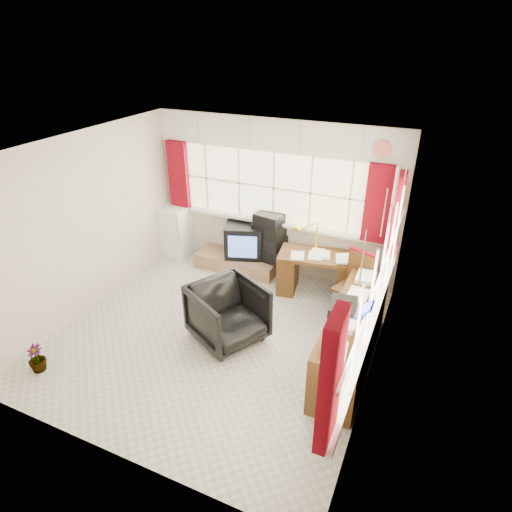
# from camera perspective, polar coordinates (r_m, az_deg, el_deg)

# --- Properties ---
(ground) EXTENTS (4.00, 4.00, 0.00)m
(ground) POSITION_cam_1_polar(r_m,az_deg,el_deg) (5.87, -5.19, -10.48)
(ground) COLOR beige
(ground) RESTS_ON ground
(room_walls) EXTENTS (4.00, 4.00, 4.00)m
(room_walls) POSITION_cam_1_polar(r_m,az_deg,el_deg) (5.07, -5.91, 2.87)
(room_walls) COLOR beige
(room_walls) RESTS_ON ground
(window_back) EXTENTS (3.70, 0.12, 3.60)m
(window_back) POSITION_cam_1_polar(r_m,az_deg,el_deg) (6.90, 2.22, 5.03)
(window_back) COLOR #FFF7C9
(window_back) RESTS_ON room_walls
(window_right) EXTENTS (0.12, 3.70, 3.60)m
(window_right) POSITION_cam_1_polar(r_m,az_deg,el_deg) (4.81, 15.25, -7.25)
(window_right) COLOR #FFF7C9
(window_right) RESTS_ON room_walls
(curtains) EXTENTS (3.83, 3.83, 1.15)m
(curtains) POSITION_cam_1_polar(r_m,az_deg,el_deg) (5.53, 7.28, 4.53)
(curtains) COLOR maroon
(curtains) RESTS_ON room_walls
(overhead_cabinets) EXTENTS (3.98, 3.98, 0.48)m
(overhead_cabinets) POSITION_cam_1_polar(r_m,az_deg,el_deg) (5.31, 8.56, 12.52)
(overhead_cabinets) COLOR white
(overhead_cabinets) RESTS_ON room_walls
(desk) EXTENTS (1.24, 0.76, 0.71)m
(desk) POSITION_cam_1_polar(r_m,az_deg,el_deg) (6.57, 8.13, -2.10)
(desk) COLOR #513013
(desk) RESTS_ON ground
(desk_lamp) EXTENTS (0.19, 0.17, 0.47)m
(desk_lamp) POSITION_cam_1_polar(r_m,az_deg,el_deg) (6.42, 8.15, 3.42)
(desk_lamp) COLOR yellow
(desk_lamp) RESTS_ON desk
(task_chair) EXTENTS (0.54, 0.56, 1.01)m
(task_chair) POSITION_cam_1_polar(r_m,az_deg,el_deg) (6.07, 13.21, -3.62)
(task_chair) COLOR black
(task_chair) RESTS_ON ground
(office_chair) EXTENTS (1.16, 1.15, 0.79)m
(office_chair) POSITION_cam_1_polar(r_m,az_deg,el_deg) (5.58, -3.78, -7.65)
(office_chair) COLOR black
(office_chair) RESTS_ON ground
(radiator) EXTENTS (0.44, 0.29, 0.62)m
(radiator) POSITION_cam_1_polar(r_m,az_deg,el_deg) (6.04, -4.22, -6.25)
(radiator) COLOR white
(radiator) RESTS_ON ground
(credenza) EXTENTS (0.50, 2.00, 0.85)m
(credenza) POSITION_cam_1_polar(r_m,az_deg,el_deg) (5.32, 12.59, -10.48)
(credenza) COLOR #513013
(credenza) RESTS_ON ground
(file_tray) EXTENTS (0.34, 0.42, 0.13)m
(file_tray) POSITION_cam_1_polar(r_m,az_deg,el_deg) (5.04, 11.52, -6.76)
(file_tray) COLOR black
(file_tray) RESTS_ON credenza
(tv_bench) EXTENTS (1.40, 0.50, 0.25)m
(tv_bench) POSITION_cam_1_polar(r_m,az_deg,el_deg) (7.28, -2.58, -0.86)
(tv_bench) COLOR #99714C
(tv_bench) RESTS_ON ground
(crt_tv) EXTENTS (0.75, 0.72, 0.55)m
(crt_tv) POSITION_cam_1_polar(r_m,az_deg,el_deg) (7.15, -1.55, 2.22)
(crt_tv) COLOR black
(crt_tv) RESTS_ON tv_bench
(hifi_stack) EXTENTS (0.64, 0.48, 0.80)m
(hifi_stack) POSITION_cam_1_polar(r_m,az_deg,el_deg) (6.99, 1.70, 2.35)
(hifi_stack) COLOR black
(hifi_stack) RESTS_ON tv_bench
(mini_fridge) EXTENTS (0.54, 0.55, 0.91)m
(mini_fridge) POSITION_cam_1_polar(r_m,az_deg,el_deg) (7.77, -10.68, 3.37)
(mini_fridge) COLOR white
(mini_fridge) RESTS_ON ground
(spray_bottle_a) EXTENTS (0.12, 0.12, 0.28)m
(spray_bottle_a) POSITION_cam_1_polar(r_m,az_deg,el_deg) (7.19, -1.53, -1.08)
(spray_bottle_a) COLOR white
(spray_bottle_a) RESTS_ON ground
(spray_bottle_b) EXTENTS (0.12, 0.12, 0.20)m
(spray_bottle_b) POSITION_cam_1_polar(r_m,az_deg,el_deg) (7.25, -2.50, -1.21)
(spray_bottle_b) COLOR #94DDD1
(spray_bottle_b) RESTS_ON ground
(flower_vase) EXTENTS (0.21, 0.21, 0.36)m
(flower_vase) POSITION_cam_1_polar(r_m,az_deg,el_deg) (5.84, -27.22, -12.02)
(flower_vase) COLOR black
(flower_vase) RESTS_ON ground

